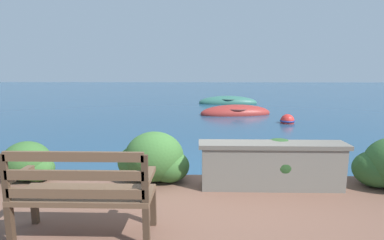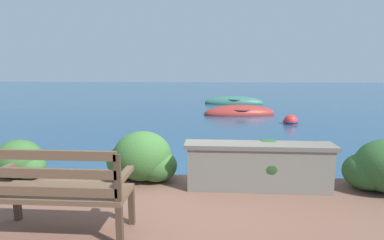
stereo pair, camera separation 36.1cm
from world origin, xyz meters
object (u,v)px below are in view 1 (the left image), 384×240
at_px(park_bench, 83,191).
at_px(mooring_buoy, 287,121).
at_px(rowboat_nearest, 235,113).
at_px(rowboat_mid, 228,103).

bearing_deg(park_bench, mooring_buoy, 58.52).
bearing_deg(rowboat_nearest, park_bench, -114.44).
bearing_deg(mooring_buoy, rowboat_nearest, 127.97).
distance_m(rowboat_mid, mooring_buoy, 6.23).
bearing_deg(rowboat_mid, mooring_buoy, -74.85).
xyz_separation_m(rowboat_mid, mooring_buoy, (1.53, -6.04, 0.02)).
height_order(park_bench, mooring_buoy, park_bench).
distance_m(park_bench, rowboat_nearest, 10.14).
relative_size(park_bench, mooring_buoy, 2.58).
relative_size(rowboat_nearest, mooring_buoy, 5.93).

